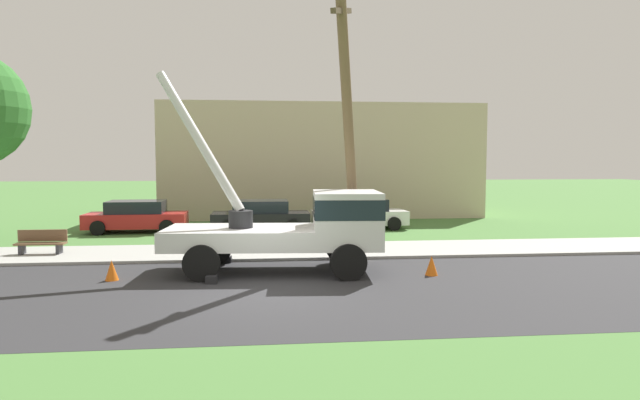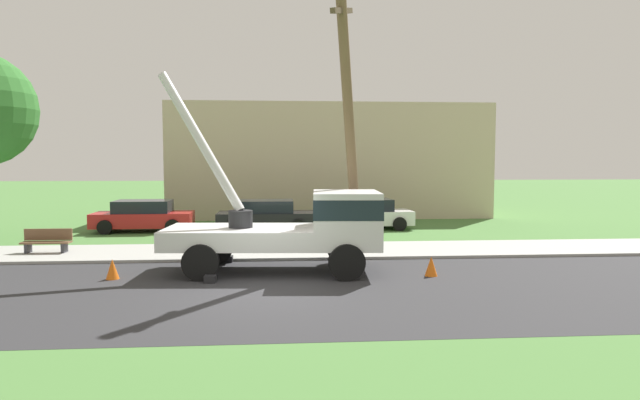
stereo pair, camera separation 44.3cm
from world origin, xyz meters
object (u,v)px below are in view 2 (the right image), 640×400
at_px(leaning_utility_pole, 349,120).
at_px(parked_sedan_white, 365,214).
at_px(parked_sedan_red, 143,216).
at_px(parked_sedan_black, 266,216).
at_px(park_bench, 47,242).
at_px(traffic_cone_ahead, 431,266).
at_px(utility_truck, 302,224).
at_px(traffic_cone_behind, 112,269).

xyz_separation_m(leaning_utility_pole, parked_sedan_white, (1.82, 8.17, -3.81)).
bearing_deg(parked_sedan_red, parked_sedan_black, -3.23).
distance_m(leaning_utility_pole, park_bench, 11.13).
distance_m(leaning_utility_pole, traffic_cone_ahead, 5.23).
bearing_deg(parked_sedan_white, utility_truck, -109.51).
distance_m(utility_truck, park_bench, 9.29).
bearing_deg(parked_sedan_black, leaning_utility_pole, -70.02).
xyz_separation_m(parked_sedan_red, parked_sedan_white, (10.22, 0.12, 0.00)).
height_order(traffic_cone_ahead, parked_sedan_white, parked_sedan_white).
relative_size(traffic_cone_ahead, park_bench, 0.35).
bearing_deg(utility_truck, traffic_cone_behind, -172.82).
height_order(parked_sedan_red, parked_sedan_black, same).
relative_size(utility_truck, traffic_cone_behind, 12.04).
relative_size(utility_truck, park_bench, 4.22).
height_order(traffic_cone_ahead, parked_sedan_black, parked_sedan_black).
xyz_separation_m(traffic_cone_ahead, traffic_cone_behind, (-8.84, 0.27, 0.00)).
bearing_deg(parked_sedan_black, parked_sedan_white, 5.37).
bearing_deg(traffic_cone_ahead, parked_sedan_white, 91.35).
bearing_deg(utility_truck, park_bench, 158.81).
xyz_separation_m(leaning_utility_pole, parked_sedan_black, (-2.81, 7.73, -3.81)).
height_order(leaning_utility_pole, parked_sedan_red, leaning_utility_pole).
distance_m(parked_sedan_black, parked_sedan_white, 4.65).
distance_m(leaning_utility_pole, parked_sedan_black, 9.07).
bearing_deg(utility_truck, traffic_cone_ahead, -14.36).
height_order(utility_truck, parked_sedan_white, utility_truck).
relative_size(leaning_utility_pole, traffic_cone_ahead, 15.73).
xyz_separation_m(parked_sedan_black, park_bench, (-7.35, -5.72, -0.25)).
height_order(parked_sedan_black, park_bench, parked_sedan_black).
relative_size(traffic_cone_behind, park_bench, 0.35).
bearing_deg(parked_sedan_red, utility_truck, -53.84).
distance_m(parked_sedan_red, park_bench, 6.29).
bearing_deg(park_bench, parked_sedan_black, 37.88).
relative_size(traffic_cone_behind, parked_sedan_white, 0.12).
height_order(utility_truck, parked_sedan_black, utility_truck).
height_order(traffic_cone_behind, parked_sedan_red, parked_sedan_red).
height_order(traffic_cone_behind, parked_sedan_white, parked_sedan_white).
bearing_deg(traffic_cone_ahead, utility_truck, 165.64).
relative_size(traffic_cone_ahead, traffic_cone_behind, 1.00).
xyz_separation_m(utility_truck, parked_sedan_white, (3.36, 9.50, -0.70)).
xyz_separation_m(parked_sedan_black, parked_sedan_white, (4.63, 0.43, 0.00)).
height_order(parked_sedan_red, parked_sedan_white, same).
height_order(leaning_utility_pole, traffic_cone_behind, leaning_utility_pole).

